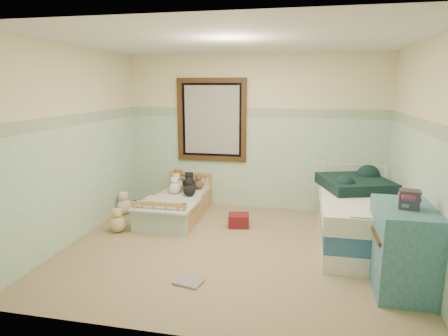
% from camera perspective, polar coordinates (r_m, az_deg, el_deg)
% --- Properties ---
extents(floor, '(4.20, 3.60, 0.02)m').
position_cam_1_polar(floor, '(5.01, 1.33, -11.80)').
color(floor, '#7E6C50').
rests_on(floor, ground).
extents(ceiling, '(4.20, 3.60, 0.02)m').
position_cam_1_polar(ceiling, '(4.61, 1.49, 18.19)').
color(ceiling, silver).
rests_on(ceiling, wall_back).
extents(wall_back, '(4.20, 0.04, 2.50)m').
position_cam_1_polar(wall_back, '(6.41, 4.38, 5.13)').
color(wall_back, beige).
rests_on(wall_back, floor).
extents(wall_front, '(4.20, 0.04, 2.50)m').
position_cam_1_polar(wall_front, '(2.94, -5.09, -3.06)').
color(wall_front, beige).
rests_on(wall_front, floor).
extents(wall_left, '(0.04, 3.60, 2.50)m').
position_cam_1_polar(wall_left, '(5.44, -20.94, 3.15)').
color(wall_left, beige).
rests_on(wall_left, floor).
extents(wall_right, '(0.04, 3.60, 2.50)m').
position_cam_1_polar(wall_right, '(4.74, 27.21, 1.42)').
color(wall_right, beige).
rests_on(wall_right, floor).
extents(wainscot_mint, '(4.20, 0.01, 1.50)m').
position_cam_1_polar(wainscot_mint, '(6.47, 4.29, 0.71)').
color(wainscot_mint, '#91BF9F').
rests_on(wainscot_mint, floor).
extents(border_strip, '(4.20, 0.01, 0.15)m').
position_cam_1_polar(border_strip, '(6.36, 4.41, 8.02)').
color(border_strip, '#456E4F').
rests_on(border_strip, wall_back).
extents(window_frame, '(1.16, 0.06, 1.36)m').
position_cam_1_polar(window_frame, '(6.48, -1.83, 7.01)').
color(window_frame, '#43250E').
rests_on(window_frame, wall_back).
extents(window_blinds, '(0.92, 0.01, 1.12)m').
position_cam_1_polar(window_blinds, '(6.49, -1.81, 7.02)').
color(window_blinds, '#BBBBB4').
rests_on(window_blinds, window_frame).
extents(toddler_bed_frame, '(0.77, 1.53, 0.20)m').
position_cam_1_polar(toddler_bed_frame, '(6.19, -6.80, -6.11)').
color(toddler_bed_frame, '#BF7844').
rests_on(toddler_bed_frame, floor).
extents(toddler_mattress, '(0.70, 1.47, 0.12)m').
position_cam_1_polar(toddler_mattress, '(6.14, -6.84, -4.71)').
color(toddler_mattress, silver).
rests_on(toddler_mattress, toddler_bed_frame).
extents(patchwork_quilt, '(0.83, 0.77, 0.03)m').
position_cam_1_polar(patchwork_quilt, '(5.69, -8.40, -5.32)').
color(patchwork_quilt, '#8DBCD9').
rests_on(patchwork_quilt, toddler_mattress).
extents(plush_bed_brown, '(0.22, 0.22, 0.22)m').
position_cam_1_polar(plush_bed_brown, '(6.60, -6.72, -2.00)').
color(plush_bed_brown, brown).
rests_on(plush_bed_brown, toddler_mattress).
extents(plush_bed_white, '(0.19, 0.19, 0.19)m').
position_cam_1_polar(plush_bed_white, '(6.54, -5.05, -2.20)').
color(plush_bed_white, white).
rests_on(plush_bed_white, toddler_mattress).
extents(plush_bed_tan, '(0.21, 0.21, 0.21)m').
position_cam_1_polar(plush_bed_tan, '(6.38, -6.92, -2.54)').
color(plush_bed_tan, '#D4BA7F').
rests_on(plush_bed_tan, toddler_mattress).
extents(plush_bed_dark, '(0.17, 0.17, 0.17)m').
position_cam_1_polar(plush_bed_dark, '(6.32, -4.94, -2.80)').
color(plush_bed_dark, black).
rests_on(plush_bed_dark, toddler_mattress).
extents(plush_floor_cream, '(0.24, 0.24, 0.24)m').
position_cam_1_polar(plush_floor_cream, '(6.45, -14.34, -5.44)').
color(plush_floor_cream, silver).
rests_on(plush_floor_cream, floor).
extents(plush_floor_tan, '(0.23, 0.23, 0.23)m').
position_cam_1_polar(plush_floor_tan, '(5.70, -15.22, -7.85)').
color(plush_floor_tan, '#D4BA7F').
rests_on(plush_floor_tan, floor).
extents(twin_bed_frame, '(0.95, 1.91, 0.22)m').
position_cam_1_polar(twin_bed_frame, '(5.40, 18.98, -9.33)').
color(twin_bed_frame, silver).
rests_on(twin_bed_frame, floor).
extents(twin_boxspring, '(0.95, 1.91, 0.22)m').
position_cam_1_polar(twin_boxspring, '(5.32, 19.15, -7.11)').
color(twin_boxspring, navy).
rests_on(twin_boxspring, twin_bed_frame).
extents(twin_mattress, '(0.99, 1.95, 0.22)m').
position_cam_1_polar(twin_mattress, '(5.26, 19.31, -4.84)').
color(twin_mattress, silver).
rests_on(twin_mattress, twin_boxspring).
extents(teal_blanket, '(1.04, 1.07, 0.14)m').
position_cam_1_polar(teal_blanket, '(5.49, 18.54, -2.14)').
color(teal_blanket, black).
rests_on(teal_blanket, twin_mattress).
extents(dresser, '(0.54, 0.86, 0.86)m').
position_cam_1_polar(dresser, '(4.33, 24.60, -10.58)').
color(dresser, '#275D69').
rests_on(dresser, floor).
extents(book_stack, '(0.20, 0.17, 0.18)m').
position_cam_1_polar(book_stack, '(4.11, 25.39, -4.16)').
color(book_stack, '#442921').
rests_on(book_stack, dresser).
extents(red_pillow, '(0.33, 0.30, 0.18)m').
position_cam_1_polar(red_pillow, '(5.72, 2.15, -7.64)').
color(red_pillow, '#97060F').
rests_on(red_pillow, floor).
extents(floor_book, '(0.32, 0.27, 0.03)m').
position_cam_1_polar(floor_book, '(4.24, -5.16, -16.19)').
color(floor_book, gold).
rests_on(floor_book, floor).
extents(extra_plush_0, '(0.19, 0.19, 0.19)m').
position_cam_1_polar(extra_plush_0, '(6.11, -5.08, -3.22)').
color(extra_plush_0, black).
rests_on(extra_plush_0, toddler_mattress).
extents(extra_plush_1, '(0.17, 0.17, 0.17)m').
position_cam_1_polar(extra_plush_1, '(6.50, -3.72, -2.39)').
color(extra_plush_1, brown).
rests_on(extra_plush_1, toddler_mattress).
extents(extra_plush_2, '(0.21, 0.21, 0.21)m').
position_cam_1_polar(extra_plush_2, '(6.46, -5.09, -2.32)').
color(extra_plush_2, black).
rests_on(extra_plush_2, toddler_mattress).
extents(extra_plush_3, '(0.19, 0.19, 0.19)m').
position_cam_1_polar(extra_plush_3, '(6.26, -7.21, -2.93)').
color(extra_plush_3, white).
rests_on(extra_plush_3, toddler_mattress).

